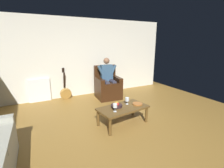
{
  "coord_description": "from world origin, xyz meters",
  "views": [
    {
      "loc": [
        1.53,
        2.34,
        1.76
      ],
      "look_at": [
        -0.28,
        -1.22,
        0.73
      ],
      "focal_mm": 26.19,
      "sensor_mm": 36.0,
      "label": 1
    }
  ],
  "objects_px": {
    "wine_glass_near": "(127,100)",
    "decorative_dish": "(137,104)",
    "guitar": "(66,92)",
    "wine_glass_far": "(115,106)",
    "person_seated": "(108,77)",
    "coffee_table": "(123,109)",
    "armchair": "(108,87)",
    "fruit_bowl": "(117,105)"
  },
  "relations": [
    {
      "from": "person_seated",
      "to": "decorative_dish",
      "type": "xyz_separation_m",
      "value": [
        0.09,
        1.73,
        -0.29
      ]
    },
    {
      "from": "coffee_table",
      "to": "person_seated",
      "type": "bearing_deg",
      "value": -105.2
    },
    {
      "from": "guitar",
      "to": "decorative_dish",
      "type": "distance_m",
      "value": 2.52
    },
    {
      "from": "armchair",
      "to": "wine_glass_near",
      "type": "bearing_deg",
      "value": 84.49
    },
    {
      "from": "guitar",
      "to": "wine_glass_far",
      "type": "height_order",
      "value": "guitar"
    },
    {
      "from": "guitar",
      "to": "coffee_table",
      "type": "bearing_deg",
      "value": 109.2
    },
    {
      "from": "wine_glass_far",
      "to": "decorative_dish",
      "type": "xyz_separation_m",
      "value": [
        -0.64,
        -0.12,
        -0.11
      ]
    },
    {
      "from": "wine_glass_near",
      "to": "armchair",
      "type": "bearing_deg",
      "value": -100.27
    },
    {
      "from": "fruit_bowl",
      "to": "wine_glass_far",
      "type": "bearing_deg",
      "value": 53.77
    },
    {
      "from": "coffee_table",
      "to": "fruit_bowl",
      "type": "xyz_separation_m",
      "value": [
        0.11,
        -0.08,
        0.09
      ]
    },
    {
      "from": "wine_glass_near",
      "to": "fruit_bowl",
      "type": "bearing_deg",
      "value": 6.64
    },
    {
      "from": "wine_glass_near",
      "to": "guitar",
      "type": "bearing_deg",
      "value": -65.82
    },
    {
      "from": "person_seated",
      "to": "guitar",
      "type": "xyz_separation_m",
      "value": [
        1.25,
        -0.5,
        -0.48
      ]
    },
    {
      "from": "fruit_bowl",
      "to": "decorative_dish",
      "type": "bearing_deg",
      "value": 170.25
    },
    {
      "from": "coffee_table",
      "to": "decorative_dish",
      "type": "height_order",
      "value": "decorative_dish"
    },
    {
      "from": "person_seated",
      "to": "coffee_table",
      "type": "relative_size",
      "value": 1.12
    },
    {
      "from": "guitar",
      "to": "decorative_dish",
      "type": "relative_size",
      "value": 4.36
    },
    {
      "from": "person_seated",
      "to": "coffee_table",
      "type": "bearing_deg",
      "value": 79.56
    },
    {
      "from": "wine_glass_near",
      "to": "person_seated",
      "type": "bearing_deg",
      "value": -100.37
    },
    {
      "from": "armchair",
      "to": "person_seated",
      "type": "distance_m",
      "value": 0.34
    },
    {
      "from": "armchair",
      "to": "guitar",
      "type": "bearing_deg",
      "value": -16.11
    },
    {
      "from": "coffee_table",
      "to": "decorative_dish",
      "type": "distance_m",
      "value": 0.38
    },
    {
      "from": "coffee_table",
      "to": "guitar",
      "type": "height_order",
      "value": "guitar"
    },
    {
      "from": "person_seated",
      "to": "fruit_bowl",
      "type": "xyz_separation_m",
      "value": [
        0.58,
        1.65,
        -0.26
      ]
    },
    {
      "from": "coffee_table",
      "to": "wine_glass_near",
      "type": "xyz_separation_m",
      "value": [
        -0.17,
        -0.11,
        0.16
      ]
    },
    {
      "from": "wine_glass_far",
      "to": "decorative_dish",
      "type": "bearing_deg",
      "value": -169.34
    },
    {
      "from": "armchair",
      "to": "wine_glass_near",
      "type": "xyz_separation_m",
      "value": [
        0.3,
        1.64,
        0.14
      ]
    },
    {
      "from": "armchair",
      "to": "person_seated",
      "type": "relative_size",
      "value": 0.8
    },
    {
      "from": "person_seated",
      "to": "decorative_dish",
      "type": "distance_m",
      "value": 1.76
    },
    {
      "from": "armchair",
      "to": "wine_glass_far",
      "type": "bearing_deg",
      "value": 73.42
    },
    {
      "from": "wine_glass_near",
      "to": "decorative_dish",
      "type": "distance_m",
      "value": 0.25
    },
    {
      "from": "wine_glass_near",
      "to": "wine_glass_far",
      "type": "relative_size",
      "value": 0.93
    },
    {
      "from": "coffee_table",
      "to": "wine_glass_near",
      "type": "distance_m",
      "value": 0.26
    },
    {
      "from": "coffee_table",
      "to": "wine_glass_far",
      "type": "relative_size",
      "value": 6.78
    },
    {
      "from": "guitar",
      "to": "fruit_bowl",
      "type": "height_order",
      "value": "guitar"
    },
    {
      "from": "guitar",
      "to": "wine_glass_near",
      "type": "distance_m",
      "value": 2.34
    },
    {
      "from": "wine_glass_near",
      "to": "wine_glass_far",
      "type": "bearing_deg",
      "value": 28.63
    },
    {
      "from": "armchair",
      "to": "person_seated",
      "type": "height_order",
      "value": "person_seated"
    },
    {
      "from": "fruit_bowl",
      "to": "wine_glass_near",
      "type": "bearing_deg",
      "value": -173.36
    },
    {
      "from": "armchair",
      "to": "wine_glass_far",
      "type": "xyz_separation_m",
      "value": [
        0.73,
        1.88,
        0.15
      ]
    },
    {
      "from": "person_seated",
      "to": "coffee_table",
      "type": "xyz_separation_m",
      "value": [
        0.47,
        1.73,
        -0.35
      ]
    },
    {
      "from": "person_seated",
      "to": "wine_glass_far",
      "type": "distance_m",
      "value": 2.0
    }
  ]
}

